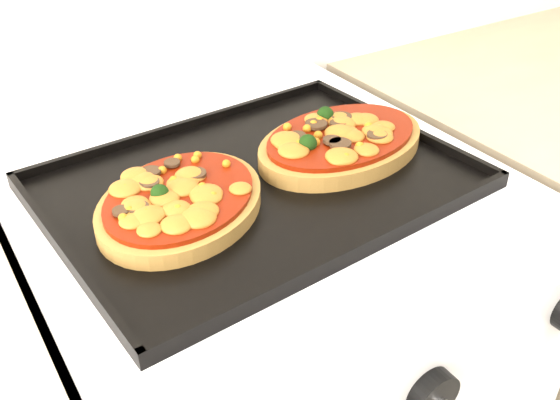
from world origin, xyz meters
TOP-DOWN VIEW (x-y plane):
  - control_panel at (-0.03, 1.39)m, footprint 0.60×0.02m
  - knob_center at (-0.04, 1.37)m, footprint 0.05×0.02m
  - baking_tray at (-0.04, 1.68)m, footprint 0.51×0.40m
  - pizza_left at (-0.14, 1.68)m, footprint 0.28×0.26m
  - pizza_right at (0.09, 1.69)m, footprint 0.27×0.20m

SIDE VIEW (x-z plane):
  - control_panel at x=-0.03m, z-range 0.81..0.90m
  - knob_center at x=-0.04m, z-range 0.83..0.88m
  - baking_tray at x=-0.04m, z-range 0.91..0.93m
  - pizza_left at x=-0.14m, z-range 0.92..0.95m
  - pizza_right at x=0.09m, z-range 0.92..0.96m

